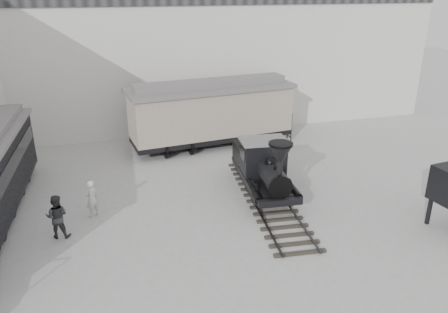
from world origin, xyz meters
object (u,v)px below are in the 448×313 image
object	(u,v)px
boxcar	(211,112)
locomotive	(265,170)
visitor_b	(57,216)
visitor_a	(92,199)

from	to	relation	value
boxcar	locomotive	bearing A→B (deg)	-91.09
boxcar	visitor_b	xyz separation A→B (m)	(-8.27, -8.53, -1.23)
locomotive	visitor_b	bearing A→B (deg)	-166.08
locomotive	boxcar	bearing A→B (deg)	101.13
visitor_b	boxcar	bearing A→B (deg)	-121.99
locomotive	visitor_a	bearing A→B (deg)	-174.28
locomotive	boxcar	size ratio (longest dim) A/B	0.91
locomotive	visitor_b	xyz separation A→B (m)	(-9.00, -1.37, -0.30)
visitor_b	locomotive	bearing A→B (deg)	-159.23
boxcar	visitor_b	world-z (taller)	boxcar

